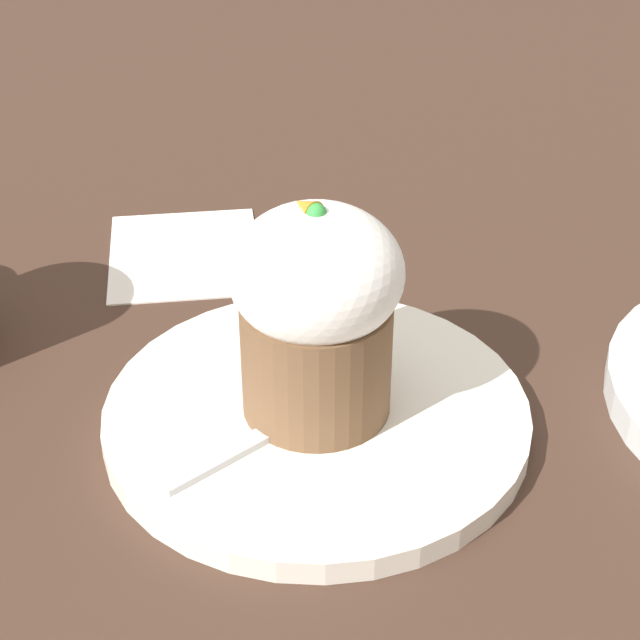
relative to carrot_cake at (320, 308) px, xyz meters
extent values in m
plane|color=#3D281E|center=(0.00, 0.00, -0.07)|extent=(4.00, 4.00, 0.00)
cylinder|color=white|center=(0.00, 0.00, -0.07)|extent=(0.23, 0.23, 0.01)
cylinder|color=brown|center=(0.00, 0.00, -0.03)|extent=(0.08, 0.08, 0.06)
ellipsoid|color=white|center=(0.00, 0.00, 0.02)|extent=(0.09, 0.09, 0.07)
cone|color=orange|center=(0.01, 0.00, 0.05)|extent=(0.01, 0.01, 0.01)
sphere|color=green|center=(0.00, 0.00, 0.05)|extent=(0.01, 0.01, 0.01)
cube|color=silver|center=(-0.01, 0.06, -0.06)|extent=(0.02, 0.09, 0.00)
ellipsoid|color=silver|center=(0.00, 0.00, -0.06)|extent=(0.03, 0.04, 0.01)
cube|color=white|center=(0.20, -0.03, -0.07)|extent=(0.15, 0.15, 0.00)
camera|label=1|loc=(-0.36, 0.26, 0.29)|focal=60.00mm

